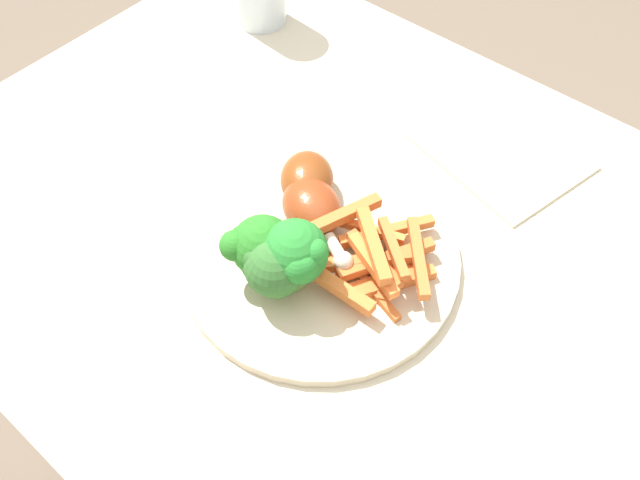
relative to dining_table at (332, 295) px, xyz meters
The scene contains 11 objects.
ground_plane 0.60m from the dining_table, ahead, with size 6.00×6.00×0.00m, color #6B5B4C.
dining_table is the anchor object (origin of this frame).
dinner_plate 0.15m from the dining_table, 68.71° to the right, with size 0.27×0.27×0.01m, color beige.
broccoli_floret_front 0.21m from the dining_table, 82.99° to the right, with size 0.06×0.06×0.07m.
broccoli_floret_middle 0.21m from the dining_table, 95.32° to the right, with size 0.06×0.06×0.07m.
broccoli_floret_back 0.22m from the dining_table, 73.86° to the right, with size 0.06×0.06×0.08m.
carrot_fries_pile 0.18m from the dining_table, 18.05° to the right, with size 0.13×0.13×0.05m.
chicken_drumstick_near 0.17m from the dining_table, 122.48° to the right, with size 0.12×0.08×0.05m.
chicken_drumstick_far 0.17m from the dining_table, behind, with size 0.10×0.12×0.04m.
fork 0.34m from the dining_table, 13.58° to the right, with size 0.19×0.01×0.01m, color silver.
napkin 0.26m from the dining_table, 69.47° to the left, with size 0.17×0.14×0.00m, color beige.
Camera 1 is at (0.26, -0.33, 1.27)m, focal length 37.32 mm.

